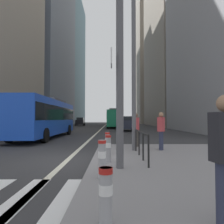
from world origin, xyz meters
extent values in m
plane|color=#303033|center=(0.00, 20.00, 0.00)|extent=(160.00, 160.00, 0.00)
cube|color=silver|center=(-0.10, -4.00, 0.01)|extent=(0.45, 3.20, 0.01)
cube|color=silver|center=(0.80, -4.00, 0.01)|extent=(0.45, 3.20, 0.01)
cube|color=silver|center=(1.70, -4.00, 0.01)|extent=(0.45, 3.20, 0.01)
cube|color=silver|center=(2.60, -4.00, 0.01)|extent=(0.45, 3.20, 0.01)
cube|color=beige|center=(0.00, 30.00, 0.01)|extent=(0.20, 80.00, 0.01)
cube|color=slate|center=(-16.00, 41.56, 21.76)|extent=(12.97, 24.77, 43.51)
cube|color=slate|center=(-16.00, 68.94, 23.78)|extent=(11.86, 25.93, 47.57)
cube|color=gray|center=(17.00, 41.38, 26.87)|extent=(11.36, 23.90, 53.75)
cube|color=gray|center=(17.00, 69.89, 28.64)|extent=(12.14, 21.98, 57.28)
cube|color=blue|center=(-3.92, 9.50, 1.73)|extent=(2.56, 11.32, 2.75)
cube|color=black|center=(-3.92, 9.50, 2.07)|extent=(2.60, 11.09, 1.10)
cube|color=#4C4C51|center=(-3.91, 11.20, 3.25)|extent=(1.77, 4.08, 0.30)
cylinder|color=black|center=(-2.74, 5.88, 0.50)|extent=(0.31, 1.00, 1.00)
cylinder|color=black|center=(-5.14, 5.89, 0.50)|extent=(0.31, 1.00, 1.00)
cylinder|color=black|center=(-2.70, 13.12, 0.50)|extent=(0.31, 1.00, 1.00)
cylinder|color=black|center=(-5.10, 13.13, 0.50)|extent=(0.31, 1.00, 1.00)
cylinder|color=black|center=(-7.00, 8.25, 0.32)|extent=(0.24, 0.65, 0.64)
cube|color=#198456|center=(2.18, 30.30, 1.73)|extent=(2.62, 11.37, 2.75)
cube|color=black|center=(2.18, 30.30, 2.07)|extent=(2.66, 11.14, 1.10)
cube|color=#4C4C51|center=(2.16, 28.60, 3.25)|extent=(1.79, 4.10, 0.30)
cylinder|color=black|center=(1.02, 33.94, 0.50)|extent=(0.31, 1.00, 1.00)
cylinder|color=black|center=(3.42, 33.92, 0.50)|extent=(0.31, 1.00, 1.00)
cylinder|color=black|center=(0.94, 26.68, 0.50)|extent=(0.31, 1.00, 1.00)
cylinder|color=black|center=(3.34, 26.66, 0.50)|extent=(0.31, 1.00, 1.00)
cube|color=red|center=(2.12, 48.34, 1.73)|extent=(2.65, 11.53, 2.75)
cube|color=black|center=(2.12, 48.34, 2.07)|extent=(2.69, 11.30, 1.10)
cube|color=#4C4C51|center=(2.10, 46.62, 3.25)|extent=(1.80, 4.16, 0.30)
cylinder|color=black|center=(0.97, 52.03, 0.50)|extent=(0.31, 1.00, 1.00)
cylinder|color=black|center=(3.37, 52.00, 0.50)|extent=(0.31, 1.00, 1.00)
cylinder|color=black|center=(0.87, 44.68, 0.50)|extent=(0.31, 1.00, 1.00)
cylinder|color=black|center=(3.27, 44.65, 0.50)|extent=(0.31, 1.00, 1.00)
cube|color=black|center=(-5.76, 40.49, 0.87)|extent=(1.95, 4.43, 1.10)
cube|color=black|center=(-5.76, 40.64, 1.68)|extent=(1.59, 2.42, 0.52)
cylinder|color=black|center=(-4.79, 39.05, 0.32)|extent=(0.24, 0.65, 0.64)
cylinder|color=black|center=(-6.61, 38.98, 0.32)|extent=(0.24, 0.65, 0.64)
cylinder|color=black|center=(-4.91, 42.01, 0.32)|extent=(0.24, 0.65, 0.64)
cylinder|color=black|center=(-6.72, 41.94, 0.32)|extent=(0.24, 0.65, 0.64)
cube|color=maroon|center=(4.21, 58.20, 0.87)|extent=(1.97, 4.20, 1.10)
cube|color=black|center=(4.21, 58.05, 1.68)|extent=(1.60, 2.30, 0.52)
cylinder|color=black|center=(3.23, 59.56, 0.32)|extent=(0.25, 0.65, 0.64)
cylinder|color=black|center=(5.05, 59.65, 0.32)|extent=(0.25, 0.65, 0.64)
cylinder|color=black|center=(3.36, 56.76, 0.32)|extent=(0.25, 0.65, 0.64)
cylinder|color=black|center=(5.18, 56.85, 0.32)|extent=(0.25, 0.65, 0.64)
cube|color=#232838|center=(3.57, 19.64, 0.87)|extent=(1.86, 4.16, 1.10)
cube|color=black|center=(3.57, 19.49, 1.68)|extent=(1.54, 2.26, 0.52)
cylinder|color=black|center=(2.69, 21.06, 0.32)|extent=(0.23, 0.64, 0.64)
cylinder|color=black|center=(4.51, 21.03, 0.32)|extent=(0.23, 0.64, 0.64)
cylinder|color=black|center=(2.64, 18.26, 0.32)|extent=(0.23, 0.64, 0.64)
cylinder|color=black|center=(4.46, 18.22, 0.32)|extent=(0.23, 0.64, 0.64)
cylinder|color=#515156|center=(1.95, -1.74, 3.15)|extent=(0.22, 0.22, 6.00)
cube|color=white|center=(1.70, -1.92, 3.35)|extent=(0.04, 0.60, 0.44)
cylinder|color=#56565B|center=(2.74, 1.69, 4.15)|extent=(0.20, 0.20, 8.00)
cylinder|color=#99999E|center=(1.63, -5.00, 0.54)|extent=(0.18, 0.18, 0.78)
cylinder|color=white|center=(1.63, -5.00, 0.63)|extent=(0.19, 0.19, 0.14)
cylinder|color=#B21E19|center=(1.63, -5.00, 0.89)|extent=(0.20, 0.20, 0.08)
cylinder|color=#99999E|center=(1.48, -2.81, 0.61)|extent=(0.18, 0.18, 0.93)
cylinder|color=white|center=(1.48, -2.81, 0.72)|extent=(0.19, 0.19, 0.17)
cylinder|color=#B21E19|center=(1.48, -2.81, 1.04)|extent=(0.20, 0.20, 0.08)
cylinder|color=#99999E|center=(1.59, -0.87, 0.60)|extent=(0.18, 0.18, 0.90)
cylinder|color=white|center=(1.59, -0.87, 0.71)|extent=(0.19, 0.19, 0.16)
cylinder|color=#B21E19|center=(1.59, -0.87, 1.01)|extent=(0.20, 0.20, 0.08)
cylinder|color=#99999E|center=(1.53, 0.58, 0.60)|extent=(0.18, 0.18, 0.90)
cylinder|color=white|center=(1.53, 0.58, 0.71)|extent=(0.19, 0.19, 0.16)
cylinder|color=#B21E19|center=(1.53, 0.58, 1.01)|extent=(0.20, 0.20, 0.08)
cylinder|color=black|center=(2.80, -1.71, 0.62)|extent=(0.06, 0.06, 0.95)
cylinder|color=black|center=(2.80, -0.65, 0.62)|extent=(0.06, 0.06, 0.95)
cylinder|color=black|center=(2.80, 0.42, 0.62)|extent=(0.06, 0.06, 0.95)
cylinder|color=black|center=(2.80, 1.48, 0.62)|extent=(0.06, 0.06, 0.95)
cylinder|color=black|center=(2.80, -0.12, 1.10)|extent=(0.06, 3.19, 0.06)
cylinder|color=#2D334C|center=(3.96, 1.69, 0.58)|extent=(0.15, 0.15, 0.86)
cylinder|color=#2D334C|center=(4.05, 1.82, 0.58)|extent=(0.15, 0.15, 0.86)
cube|color=#B73D42|center=(4.00, 1.75, 1.34)|extent=(0.41, 0.45, 0.66)
sphere|color=#9E7556|center=(4.00, 1.75, 1.79)|extent=(0.24, 0.24, 0.24)
cylinder|color=#423D38|center=(2.88, 2.96, 0.58)|extent=(0.15, 0.15, 0.86)
cylinder|color=#423D38|center=(3.03, 2.94, 0.58)|extent=(0.15, 0.15, 0.86)
cube|color=#B73D42|center=(2.95, 2.95, 1.34)|extent=(0.41, 0.30, 0.66)
sphere|color=brown|center=(2.95, 2.95, 1.78)|extent=(0.24, 0.24, 0.24)
cylinder|color=#2D334C|center=(3.17, -5.08, 0.58)|extent=(0.15, 0.15, 0.86)
camera|label=1|loc=(1.72, -7.83, 1.59)|focal=32.99mm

